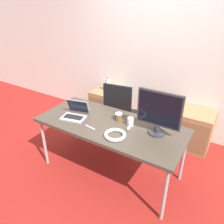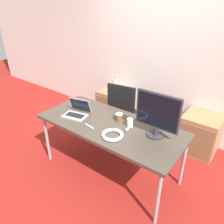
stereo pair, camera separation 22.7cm
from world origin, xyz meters
name	(u,v)px [view 1 (the left image)]	position (x,y,z in m)	size (l,w,h in m)	color
ground_plane	(110,170)	(0.00, 0.00, 0.00)	(14.00, 14.00, 0.00)	maroon
wall_back	(158,57)	(0.00, 1.48, 1.30)	(10.00, 0.05, 2.60)	silver
desk	(110,127)	(0.00, 0.00, 0.72)	(1.87, 0.82, 0.77)	#473D33
office_chair	(121,119)	(-0.26, 0.76, 0.38)	(0.56, 0.59, 1.04)	#232326
cabinet_left	(108,106)	(-0.81, 1.20, 0.31)	(0.54, 0.50, 0.61)	#99754C
cabinet_right	(194,129)	(0.82, 1.20, 0.31)	(0.54, 0.50, 0.61)	#99754C
water_bottle	(107,85)	(-0.81, 1.20, 0.73)	(0.08, 0.08, 0.26)	silver
laptop_center	(75,114)	(-0.49, -0.09, 0.81)	(0.34, 0.33, 0.21)	#ADADB2
monitor	(159,112)	(0.57, 0.10, 1.04)	(0.51, 0.20, 0.52)	#2D2D33
mouse	(129,128)	(0.26, 0.00, 0.78)	(0.04, 0.06, 0.03)	silver
coffee_cup_white	(130,122)	(0.23, 0.10, 0.82)	(0.08, 0.08, 0.10)	white
coffee_cup_brown	(119,117)	(0.04, 0.14, 0.82)	(0.09, 0.09, 0.10)	brown
cable_coil	(115,135)	(0.19, -0.20, 0.79)	(0.25, 0.25, 0.04)	white
scissors	(89,127)	(-0.19, -0.20, 0.77)	(0.17, 0.05, 0.01)	#B2B2B7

